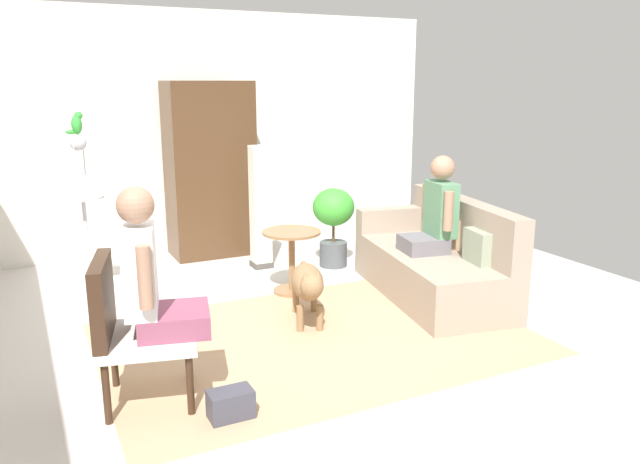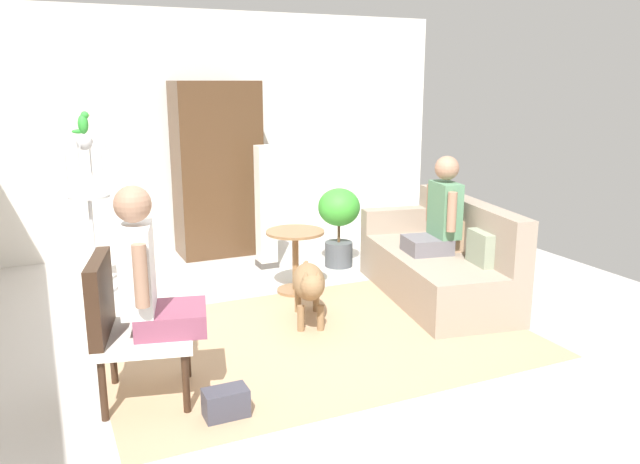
# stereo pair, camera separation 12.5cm
# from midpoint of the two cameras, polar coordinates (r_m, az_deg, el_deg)

# --- Properties ---
(ground_plane) EXTENTS (7.11, 7.11, 0.00)m
(ground_plane) POSITION_cam_midpoint_polar(r_m,az_deg,el_deg) (4.88, -2.84, -9.54)
(ground_plane) COLOR beige
(back_wall) EXTENTS (6.09, 0.12, 2.68)m
(back_wall) POSITION_cam_midpoint_polar(r_m,az_deg,el_deg) (7.38, -12.46, 8.86)
(back_wall) COLOR silver
(back_wall) RESTS_ON ground
(area_rug) EXTENTS (3.16, 2.17, 0.01)m
(area_rug) POSITION_cam_midpoint_polar(r_m,az_deg,el_deg) (4.84, -1.00, -9.67)
(area_rug) COLOR tan
(area_rug) RESTS_ON ground
(couch) EXTENTS (1.12, 1.93, 0.88)m
(couch) POSITION_cam_midpoint_polar(r_m,az_deg,el_deg) (5.79, 9.91, -2.67)
(couch) COLOR gray
(couch) RESTS_ON ground
(armchair) EXTENTS (0.68, 0.68, 0.91)m
(armchair) POSITION_cam_midpoint_polar(r_m,az_deg,el_deg) (3.95, -18.14, -7.77)
(armchair) COLOR #382316
(armchair) RESTS_ON ground
(person_on_couch) EXTENTS (0.49, 0.50, 0.86)m
(person_on_couch) POSITION_cam_midpoint_polar(r_m,az_deg,el_deg) (5.63, 9.87, 1.73)
(person_on_couch) COLOR slate
(person_on_armchair) EXTENTS (0.56, 0.54, 0.90)m
(person_on_armchair) POSITION_cam_midpoint_polar(r_m,az_deg,el_deg) (3.85, -16.10, -3.97)
(person_on_armchair) COLOR #87435B
(round_end_table) EXTENTS (0.54, 0.54, 0.59)m
(round_end_table) POSITION_cam_midpoint_polar(r_m,az_deg,el_deg) (5.75, -3.21, -2.00)
(round_end_table) COLOR olive
(round_end_table) RESTS_ON ground
(dog) EXTENTS (0.44, 0.88, 0.54)m
(dog) POSITION_cam_midpoint_polar(r_m,az_deg,el_deg) (5.02, -1.85, -4.70)
(dog) COLOR olive
(dog) RESTS_ON ground
(bird_cage_stand) EXTENTS (0.36, 0.36, 1.46)m
(bird_cage_stand) POSITION_cam_midpoint_polar(r_m,az_deg,el_deg) (6.05, -21.18, 1.04)
(bird_cage_stand) COLOR silver
(bird_cage_stand) RESTS_ON ground
(parrot) EXTENTS (0.17, 0.10, 0.20)m
(parrot) POSITION_cam_midpoint_polar(r_m,az_deg,el_deg) (5.93, -21.87, 9.16)
(parrot) COLOR green
(parrot) RESTS_ON bird_cage_stand
(potted_plant) EXTENTS (0.44, 0.44, 0.83)m
(potted_plant) POSITION_cam_midpoint_polar(r_m,az_deg,el_deg) (6.53, 0.69, 1.30)
(potted_plant) COLOR #4C5156
(potted_plant) RESTS_ON ground
(column_lamp) EXTENTS (0.20, 0.20, 1.28)m
(column_lamp) POSITION_cam_midpoint_polar(r_m,az_deg,el_deg) (6.50, -6.02, 2.17)
(column_lamp) COLOR #4C4742
(column_lamp) RESTS_ON ground
(armoire_cabinet) EXTENTS (0.91, 0.56, 1.92)m
(armoire_cabinet) POSITION_cam_midpoint_polar(r_m,az_deg,el_deg) (7.06, -10.49, 5.61)
(armoire_cabinet) COLOR #4C331E
(armoire_cabinet) RESTS_ON ground
(handbag) EXTENTS (0.26, 0.16, 0.17)m
(handbag) POSITION_cam_midpoint_polar(r_m,az_deg,el_deg) (3.82, -9.11, -15.25)
(handbag) COLOR #3F3F4C
(handbag) RESTS_ON ground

